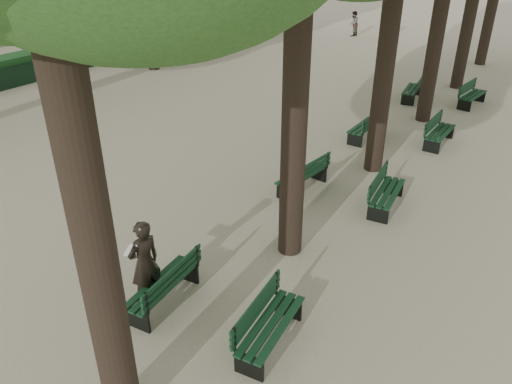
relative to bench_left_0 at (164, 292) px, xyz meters
The scene contains 15 objects.
ground 0.47m from the bench_left_0, 160.29° to the right, with size 120.00×120.00×0.00m, color #B7AA8A.
bench_left_0 is the anchor object (origin of this frame).
bench_left_1 5.54m from the bench_left_0, 90.00° to the left, with size 0.80×1.86×0.92m.
bench_left_2 9.95m from the bench_left_0, 90.00° to the left, with size 0.61×1.81×0.92m.
bench_left_3 14.99m from the bench_left_0, 90.00° to the left, with size 0.80×1.86×0.92m.
bench_right_0 2.28m from the bench_left_0, ahead, with size 0.76×1.85×0.92m.
bench_right_1 6.26m from the bench_left_0, 68.78° to the left, with size 0.75×1.85×0.92m.
bench_right_2 11.02m from the bench_left_0, 78.13° to the left, with size 0.61×1.81×0.92m.
bench_right_3 15.72m from the bench_left_0, 81.71° to the left, with size 0.81×1.86×0.92m.
man_with_map 0.70m from the bench_left_0, 159.75° to the right, with size 0.68×0.77×1.79m.
pedestrian_d 27.08m from the bench_left_0, 101.41° to the left, with size 0.89×0.36×1.82m, color #262628.
pedestrian_a 27.15m from the bench_left_0, 105.80° to the left, with size 0.74×0.31×1.53m, color #262628.
pedestrian_e 26.58m from the bench_left_0, 114.48° to the left, with size 1.44×0.31×1.55m, color #262628.
fence 18.82m from the bench_left_0, 144.73° to the left, with size 0.08×42.00×0.90m, color black.
hedge 19.40m from the bench_left_0, 145.92° to the left, with size 1.20×42.00×1.20m, color #18451D.
Camera 1 is at (5.90, -5.16, 6.45)m, focal length 35.00 mm.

